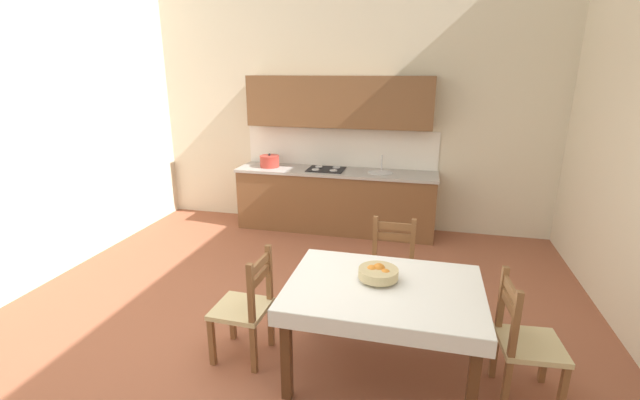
# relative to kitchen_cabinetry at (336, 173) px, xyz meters

# --- Properties ---
(ground_plane) EXTENTS (6.39, 6.97, 0.10)m
(ground_plane) POSITION_rel_kitchen_cabinetry_xyz_m (0.11, -2.91, -0.91)
(ground_plane) COLOR #99563D
(wall_back) EXTENTS (6.39, 0.12, 4.28)m
(wall_back) POSITION_rel_kitchen_cabinetry_xyz_m (0.11, 0.33, 1.28)
(wall_back) COLOR beige
(wall_back) RESTS_ON ground_plane
(kitchen_cabinetry) EXTENTS (2.86, 0.63, 2.20)m
(kitchen_cabinetry) POSITION_rel_kitchen_cabinetry_xyz_m (0.00, 0.00, 0.00)
(kitchen_cabinetry) COLOR brown
(kitchen_cabinetry) RESTS_ON ground_plane
(dining_table) EXTENTS (1.44, 1.05, 0.75)m
(dining_table) POSITION_rel_kitchen_cabinetry_xyz_m (1.00, -3.04, -0.22)
(dining_table) COLOR #56331C
(dining_table) RESTS_ON ground_plane
(dining_chair_window_side) EXTENTS (0.45, 0.45, 0.93)m
(dining_chair_window_side) POSITION_rel_kitchen_cabinetry_xyz_m (2.00, -3.05, -0.41)
(dining_chair_window_side) COLOR #D1BC89
(dining_chair_window_side) RESTS_ON ground_plane
(dining_chair_kitchen_side) EXTENTS (0.42, 0.42, 0.93)m
(dining_chair_kitchen_side) POSITION_rel_kitchen_cabinetry_xyz_m (0.99, -2.14, -0.41)
(dining_chair_kitchen_side) COLOR #D1BC89
(dining_chair_kitchen_side) RESTS_ON ground_plane
(dining_chair_tv_side) EXTENTS (0.43, 0.43, 0.93)m
(dining_chair_tv_side) POSITION_rel_kitchen_cabinetry_xyz_m (-0.09, -3.10, -0.41)
(dining_chair_tv_side) COLOR #D1BC89
(dining_chair_tv_side) RESTS_ON ground_plane
(fruit_bowl) EXTENTS (0.30, 0.30, 0.12)m
(fruit_bowl) POSITION_rel_kitchen_cabinetry_xyz_m (0.95, -2.97, -0.04)
(fruit_bowl) COLOR tan
(fruit_bowl) RESTS_ON dining_table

